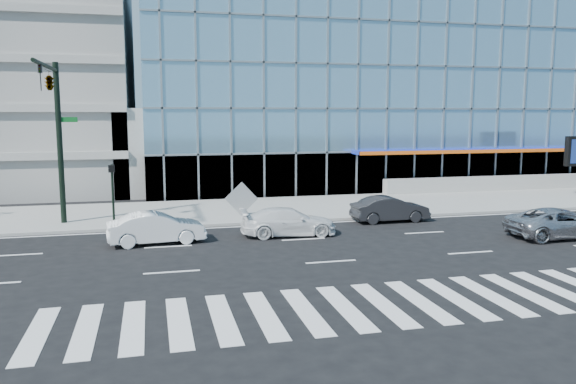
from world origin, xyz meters
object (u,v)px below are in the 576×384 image
at_px(silver_suv, 560,223).
at_px(white_sedan, 157,228).
at_px(traffic_signal, 53,102).
at_px(dark_sedan, 390,209).
at_px(white_suv, 288,222).
at_px(tilted_panel, 241,199).
at_px(ped_signal_post, 112,185).

bearing_deg(silver_suv, white_sedan, 81.24).
xyz_separation_m(traffic_signal, dark_sedan, (16.54, -1.57, -5.50)).
height_order(white_suv, tilted_panel, tilted_panel).
distance_m(traffic_signal, white_suv, 12.42).
relative_size(silver_suv, dark_sedan, 1.20).
bearing_deg(silver_suv, tilted_panel, 59.70).
height_order(white_suv, dark_sedan, dark_sedan).
relative_size(traffic_signal, dark_sedan, 1.97).
relative_size(traffic_signal, white_suv, 1.79).
bearing_deg(dark_sedan, ped_signal_post, 81.19).
bearing_deg(traffic_signal, white_sedan, -40.13).
xyz_separation_m(silver_suv, tilted_panel, (-13.44, 8.23, 0.39)).
height_order(ped_signal_post, dark_sedan, ped_signal_post).
bearing_deg(silver_suv, white_suv, 75.33).
distance_m(silver_suv, tilted_panel, 15.77).
relative_size(white_sedan, dark_sedan, 1.03).
relative_size(white_suv, tilted_panel, 3.43).
bearing_deg(traffic_signal, ped_signal_post, 8.52).
bearing_deg(white_sedan, tilted_panel, -47.95).
xyz_separation_m(silver_suv, white_suv, (-12.00, 3.41, -0.03)).
bearing_deg(traffic_signal, silver_suv, -17.22).
bearing_deg(tilted_panel, silver_suv, -33.27).
relative_size(silver_suv, tilted_panel, 3.75).
bearing_deg(dark_sedan, white_sedan, 99.73).
xyz_separation_m(traffic_signal, white_sedan, (4.54, -3.83, -5.48)).
bearing_deg(ped_signal_post, white_suv, -26.16).
distance_m(traffic_signal, dark_sedan, 17.50).
relative_size(white_suv, dark_sedan, 1.10).
bearing_deg(tilted_panel, white_suv, -75.15).
relative_size(ped_signal_post, tilted_panel, 2.31).
bearing_deg(tilted_panel, traffic_signal, -173.96).
distance_m(ped_signal_post, white_suv, 9.08).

